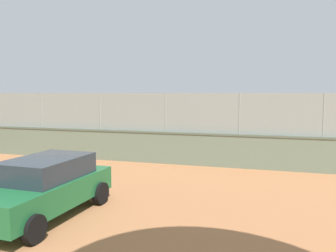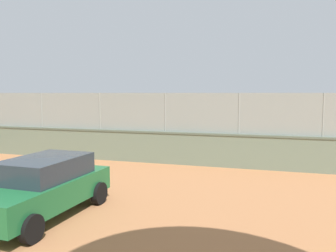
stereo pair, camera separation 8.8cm
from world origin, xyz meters
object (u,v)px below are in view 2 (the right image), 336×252
at_px(courtside_bench, 296,153).
at_px(player_crossing_court, 278,128).
at_px(parked_car_green, 42,186).
at_px(player_at_service_line, 134,134).
at_px(sports_ball, 140,157).
at_px(spare_ball_by_wall, 263,159).
at_px(player_foreground_swinging, 144,121).

bearing_deg(courtside_bench, player_crossing_court, -82.73).
bearing_deg(parked_car_green, player_at_service_line, -79.94).
bearing_deg(sports_ball, player_at_service_line, -59.01).
height_order(player_at_service_line, parked_car_green, player_at_service_line).
bearing_deg(courtside_bench, spare_ball_by_wall, -3.29).
relative_size(player_at_service_line, player_foreground_swinging, 1.10).
xyz_separation_m(sports_ball, parked_car_green, (-0.70, 8.05, 0.71)).
height_order(player_crossing_court, spare_ball_by_wall, player_crossing_court).
relative_size(spare_ball_by_wall, parked_car_green, 0.04).
distance_m(player_at_service_line, spare_ball_by_wall, 6.73).
bearing_deg(player_foreground_swinging, spare_ball_by_wall, 135.66).
distance_m(player_crossing_court, sports_ball, 9.69).
bearing_deg(player_foreground_swinging, player_crossing_court, 162.62).
relative_size(sports_ball, parked_car_green, 0.03).
height_order(player_crossing_court, sports_ball, player_crossing_court).
bearing_deg(sports_ball, player_foreground_swinging, -68.93).
xyz_separation_m(player_crossing_court, player_foreground_swinging, (10.30, -3.23, -0.08)).
distance_m(sports_ball, courtside_bench, 7.11).
bearing_deg(player_crossing_court, courtside_bench, 97.27).
bearing_deg(player_crossing_court, sports_ball, 49.86).
bearing_deg(player_foreground_swinging, parked_car_green, 104.38).
relative_size(sports_ball, courtside_bench, 0.08).
relative_size(player_foreground_swinging, sports_ball, 11.13).
height_order(player_at_service_line, sports_ball, player_at_service_line).
xyz_separation_m(player_at_service_line, spare_ball_by_wall, (-6.65, 0.60, -0.87)).
relative_size(player_foreground_swinging, spare_ball_by_wall, 8.41).
xyz_separation_m(player_foreground_swinging, parked_car_green, (-4.78, 18.65, -0.09)).
distance_m(courtside_bench, parked_car_green, 11.08).
bearing_deg(parked_car_green, player_foreground_swinging, -75.62).
distance_m(spare_ball_by_wall, courtside_bench, 1.46).
bearing_deg(sports_ball, courtside_bench, -171.57).
xyz_separation_m(player_at_service_line, player_foreground_swinging, (3.05, -8.88, -0.10)).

